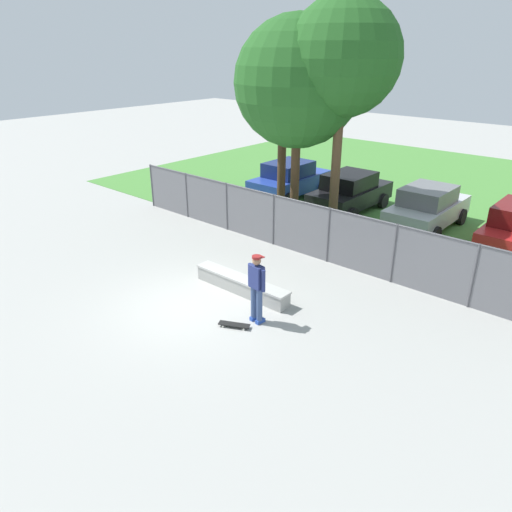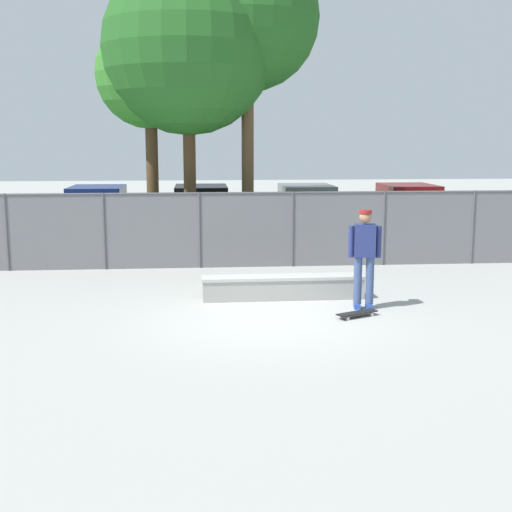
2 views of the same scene
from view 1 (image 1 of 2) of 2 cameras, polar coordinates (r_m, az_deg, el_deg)
The scene contains 12 objects.
ground_plane at distance 13.25m, azimuth -7.57°, elevation -5.86°, with size 80.00×80.00×0.00m, color #9E9E99.
grass_strip at distance 25.15m, azimuth 19.28°, elevation 7.45°, with size 27.90×20.00×0.02m, color #478438.
concrete_ledge at distance 13.72m, azimuth -1.73°, elevation -3.44°, with size 3.20×0.52×0.46m.
skateboarder at distance 11.93m, azimuth 0.07°, elevation -3.54°, with size 0.60×0.34×1.84m.
skateboard at distance 12.18m, azimuth -2.62°, elevation -8.14°, with size 0.81×0.53×0.09m.
chainlink_fence at distance 16.13m, azimuth 5.22°, elevation 3.69°, with size 15.97×0.07×1.84m.
tree_near_left at distance 18.24m, azimuth 3.22°, elevation 18.10°, with size 2.83×2.83×6.18m.
tree_near_right at distance 17.22m, azimuth 5.02°, elevation 19.80°, with size 4.35×4.35×7.53m.
tree_mid at distance 16.55m, azimuth 10.31°, elevation 22.06°, with size 3.71×3.71×8.01m.
car_blue at distance 22.45m, azimuth 4.01°, elevation 9.07°, with size 2.03×4.21×1.66m.
car_black at distance 20.77m, azimuth 11.10°, elevation 7.48°, with size 2.03×4.21×1.66m.
car_silver at distance 19.48m, azimuth 19.68°, elevation 5.44°, with size 2.03×4.21×1.66m.
Camera 1 is at (8.81, -7.47, 6.50)m, focal length 33.67 mm.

